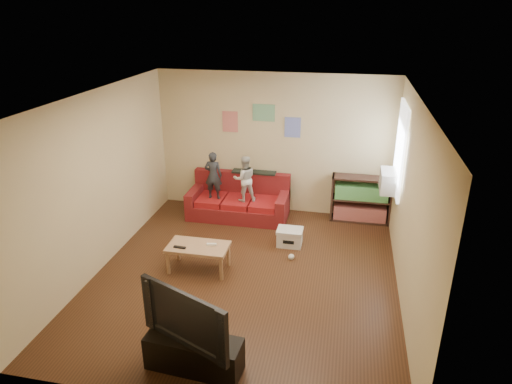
% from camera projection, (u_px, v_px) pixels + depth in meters
% --- Properties ---
extents(room_shell, '(4.52, 5.02, 2.72)m').
position_uv_depth(room_shell, '(245.00, 194.00, 6.43)').
color(room_shell, '#452715').
rests_on(room_shell, ground).
extents(sofa, '(1.89, 0.87, 0.83)m').
position_uv_depth(sofa, '(239.00, 202.00, 8.82)').
color(sofa, maroon).
rests_on(sofa, ground).
extents(child_a, '(0.34, 0.22, 0.92)m').
position_uv_depth(child_a, '(213.00, 175.00, 8.54)').
color(child_a, '#26292F').
rests_on(child_a, sofa).
extents(child_b, '(0.52, 0.47, 0.87)m').
position_uv_depth(child_b, '(245.00, 179.00, 8.43)').
color(child_b, silver).
rests_on(child_b, sofa).
extents(coffee_table, '(0.93, 0.51, 0.42)m').
position_uv_depth(coffee_table, '(198.00, 249.00, 6.97)').
color(coffee_table, tan).
rests_on(coffee_table, ground).
extents(remote, '(0.19, 0.06, 0.02)m').
position_uv_depth(remote, '(180.00, 247.00, 6.88)').
color(remote, black).
rests_on(remote, coffee_table).
extents(game_controller, '(0.16, 0.07, 0.03)m').
position_uv_depth(game_controller, '(212.00, 244.00, 6.95)').
color(game_controller, white).
rests_on(game_controller, coffee_table).
extents(bookshelf, '(1.10, 0.33, 0.88)m').
position_uv_depth(bookshelf, '(361.00, 201.00, 8.57)').
color(bookshelf, '#352119').
rests_on(bookshelf, ground).
extents(window, '(0.04, 1.08, 1.48)m').
position_uv_depth(window, '(400.00, 149.00, 7.40)').
color(window, white).
rests_on(window, room_shell).
extents(ac_unit, '(0.28, 0.55, 0.35)m').
position_uv_depth(ac_unit, '(389.00, 181.00, 7.64)').
color(ac_unit, '#B7B2A3').
rests_on(ac_unit, window).
extents(artwork_left, '(0.30, 0.01, 0.40)m').
position_uv_depth(artwork_left, '(230.00, 122.00, 8.69)').
color(artwork_left, '#D87266').
rests_on(artwork_left, room_shell).
extents(artwork_center, '(0.42, 0.01, 0.32)m').
position_uv_depth(artwork_center, '(264.00, 113.00, 8.49)').
color(artwork_center, '#72B27F').
rests_on(artwork_center, room_shell).
extents(artwork_right, '(0.30, 0.01, 0.38)m').
position_uv_depth(artwork_right, '(293.00, 127.00, 8.48)').
color(artwork_right, '#727FCC').
rests_on(artwork_right, room_shell).
extents(file_box, '(0.43, 0.33, 0.30)m').
position_uv_depth(file_box, '(290.00, 237.00, 7.77)').
color(file_box, white).
rests_on(file_box, ground).
extents(tv_stand, '(1.12, 0.45, 0.41)m').
position_uv_depth(tv_stand, '(194.00, 354.00, 5.10)').
color(tv_stand, black).
rests_on(tv_stand, ground).
extents(television, '(1.14, 0.62, 0.68)m').
position_uv_depth(television, '(191.00, 314.00, 4.90)').
color(television, black).
rests_on(television, tv_stand).
extents(tissue, '(0.10, 0.10, 0.10)m').
position_uv_depth(tissue, '(291.00, 257.00, 7.36)').
color(tissue, silver).
rests_on(tissue, ground).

